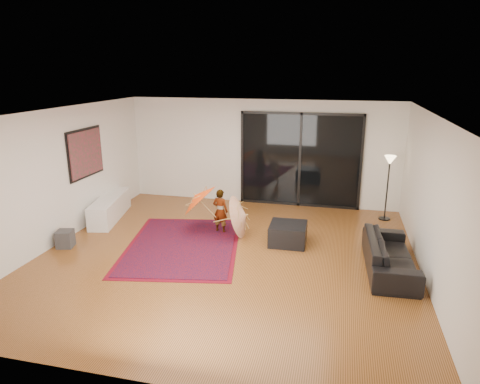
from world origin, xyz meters
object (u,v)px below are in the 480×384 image
(ottoman, at_px, (288,234))
(child, at_px, (220,211))
(media_console, at_px, (110,208))
(sofa, at_px, (390,254))

(ottoman, relative_size, child, 0.75)
(media_console, xyz_separation_m, child, (2.80, -0.25, 0.22))
(media_console, relative_size, sofa, 0.93)
(media_console, height_order, ottoman, media_console)
(ottoman, height_order, child, child)
(ottoman, bearing_deg, child, 169.15)
(ottoman, xyz_separation_m, child, (-1.51, 0.29, 0.28))
(ottoman, distance_m, child, 1.56)
(media_console, height_order, child, child)
(sofa, xyz_separation_m, ottoman, (-1.89, 0.77, -0.08))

